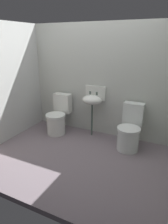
# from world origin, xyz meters

# --- Properties ---
(ground_plane) EXTENTS (3.36, 2.41, 0.08)m
(ground_plane) POSITION_xyz_m (0.00, 0.00, -0.04)
(ground_plane) COLOR slate
(wall_back) EXTENTS (3.36, 0.10, 2.16)m
(wall_back) POSITION_xyz_m (0.00, 1.05, 1.08)
(wall_back) COLOR #B8BDB5
(wall_back) RESTS_ON ground
(wall_left) EXTENTS (0.10, 2.21, 2.16)m
(wall_left) POSITION_xyz_m (-1.53, 0.10, 1.08)
(wall_left) COLOR #B8BBB8
(wall_left) RESTS_ON ground
(toilet_left) EXTENTS (0.41, 0.60, 0.78)m
(toilet_left) POSITION_xyz_m (-0.80, 0.65, 0.32)
(toilet_left) COLOR silver
(toilet_left) RESTS_ON ground
(toilet_right) EXTENTS (0.40, 0.59, 0.78)m
(toilet_right) POSITION_xyz_m (0.70, 0.65, 0.32)
(toilet_right) COLOR silver
(toilet_right) RESTS_ON ground
(sink) EXTENTS (0.42, 0.35, 0.99)m
(sink) POSITION_xyz_m (-0.10, 0.84, 0.75)
(sink) COLOR #45554D
(sink) RESTS_ON ground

